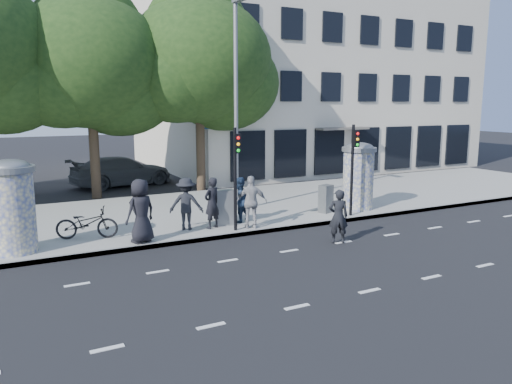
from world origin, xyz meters
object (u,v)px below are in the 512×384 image
ad_column_left (12,204)px  ped_e (252,202)px  ad_column_right (358,174)px  man_road (338,216)px  cabinet_right (326,199)px  traffic_pole_far (353,161)px  cabinet_left (225,207)px  car_right (122,171)px  traffic_pole_near (236,168)px  ped_a (141,211)px  ped_c (239,200)px  ped_d (186,204)px  ped_b (212,203)px  bicycle (87,223)px  street_lamp (237,90)px

ad_column_left → ped_e: ad_column_left is taller
ad_column_right → man_road: bearing=-136.2°
man_road → cabinet_right: man_road is taller
traffic_pole_far → cabinet_left: traffic_pole_far is taller
traffic_pole_far → car_right: traffic_pole_far is taller
traffic_pole_near → man_road: size_ratio=2.00×
traffic_pole_near → traffic_pole_far: (4.80, 0.00, 0.00)m
ped_a → cabinet_right: 7.47m
traffic_pole_far → car_right: size_ratio=0.64×
man_road → ped_c: bearing=-38.6°
ped_d → cabinet_right: (5.66, 0.00, -0.34)m
cabinet_left → ped_e: bearing=-41.1°
traffic_pole_near → ped_e: (0.60, 0.06, -1.19)m
traffic_pole_near → ped_b: bearing=131.3°
car_right → cabinet_right: bearing=-165.4°
ad_column_left → ped_e: bearing=-5.2°
ped_b → ped_d: bearing=-38.3°
bicycle → cabinet_left: bearing=-74.5°
ad_column_right → bicycle: size_ratio=1.41×
ped_b → man_road: 4.24m
car_right → ad_column_left: bearing=142.3°
ad_column_right → cabinet_right: (-1.54, -0.00, -0.85)m
ped_b → cabinet_right: 4.86m
cabinet_left → ped_d: bearing=-163.0°
ad_column_left → ped_e: size_ratio=1.48×
traffic_pole_near → cabinet_right: (4.26, 0.91, -1.54)m
ped_a → ped_d: 1.94m
bicycle → cabinet_right: size_ratio=1.75×
ped_c → traffic_pole_far: bearing=149.9°
bicycle → cabinet_right: cabinet_right is taller
ped_e → cabinet_left: ped_e is taller
ad_column_right → ped_a: bearing=-174.6°
street_lamp → cabinet_right: street_lamp is taller
traffic_pole_near → cabinet_left: size_ratio=2.77×
traffic_pole_near → ad_column_left: bearing=173.9°
ad_column_right → street_lamp: 5.81m
traffic_pole_far → ped_e: (-4.20, 0.06, -1.19)m
ped_b → bicycle: bearing=-30.7°
ad_column_left → bicycle: ad_column_left is taller
cabinet_right → traffic_pole_far: bearing=-78.9°
traffic_pole_near → cabinet_left: 1.74m
ad_column_right → ped_e: bearing=-170.7°
traffic_pole_near → ped_d: bearing=147.3°
street_lamp → ped_b: 4.79m
ped_e → man_road: size_ratio=1.05×
cabinet_right → ad_column_right: bearing=-19.9°
ped_e → man_road: bearing=148.5°
ad_column_right → traffic_pole_near: 5.91m
traffic_pole_near → ped_e: bearing=5.4°
ped_c → cabinet_left: (-0.60, -0.09, -0.19)m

